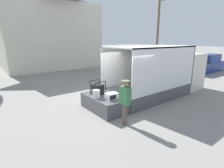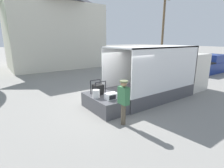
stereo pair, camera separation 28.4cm
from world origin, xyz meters
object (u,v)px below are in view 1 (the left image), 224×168
(portable_generator, at_px, (98,89))
(utility_pole, at_px, (158,29))
(orange_bucket, at_px, (96,94))
(pickup_truck_blue, at_px, (204,65))
(microwave, at_px, (112,96))
(box_truck, at_px, (167,77))
(worker_person, at_px, (125,98))

(portable_generator, bearing_deg, utility_pole, 29.63)
(portable_generator, xyz_separation_m, utility_pole, (14.26, 8.11, 3.46))
(portable_generator, bearing_deg, orange_bucket, -131.68)
(pickup_truck_blue, bearing_deg, microwave, -169.45)
(utility_pole, bearing_deg, box_truck, -138.46)
(box_truck, distance_m, portable_generator, 4.70)
(orange_bucket, bearing_deg, portable_generator, 48.32)
(microwave, distance_m, worker_person, 1.12)
(pickup_truck_blue, bearing_deg, worker_person, -165.27)
(box_truck, bearing_deg, utility_pole, 41.54)
(box_truck, height_order, microwave, box_truck)
(orange_bucket, bearing_deg, utility_pole, 30.20)
(orange_bucket, height_order, worker_person, worker_person)
(box_truck, relative_size, pickup_truck_blue, 1.23)
(microwave, bearing_deg, pickup_truck_blue, 10.55)
(box_truck, relative_size, worker_person, 3.85)
(portable_generator, bearing_deg, pickup_truck_blue, 6.67)
(portable_generator, bearing_deg, box_truck, -4.56)
(orange_bucket, height_order, pickup_truck_blue, pickup_truck_blue)
(portable_generator, bearing_deg, worker_person, -93.36)
(box_truck, bearing_deg, pickup_truck_blue, 12.50)
(microwave, distance_m, pickup_truck_blue, 13.66)
(pickup_truck_blue, bearing_deg, box_truck, -167.50)
(microwave, xyz_separation_m, pickup_truck_blue, (13.42, 2.50, -0.10))
(box_truck, bearing_deg, orange_bucket, -179.80)
(box_truck, xyz_separation_m, orange_bucket, (-5.03, -0.02, -0.08))
(worker_person, bearing_deg, microwave, 79.65)
(pickup_truck_blue, bearing_deg, utility_pole, 83.41)
(pickup_truck_blue, relative_size, utility_pole, 0.64)
(portable_generator, relative_size, pickup_truck_blue, 0.12)
(pickup_truck_blue, bearing_deg, portable_generator, -173.33)
(box_truck, height_order, utility_pole, utility_pole)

